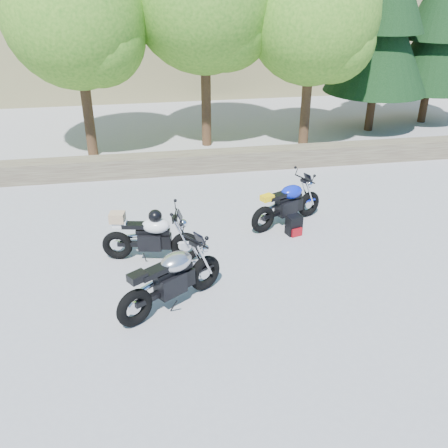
{
  "coord_description": "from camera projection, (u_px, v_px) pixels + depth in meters",
  "views": [
    {
      "loc": [
        -1.1,
        -6.65,
        4.79
      ],
      "look_at": [
        0.2,
        1.0,
        0.75
      ],
      "focal_mm": 40.0,
      "sensor_mm": 36.0,
      "label": 1
    }
  ],
  "objects": [
    {
      "name": "stone_wall",
      "position": [
        187.0,
        163.0,
        12.89
      ],
      "size": [
        22.0,
        0.55,
        0.5
      ],
      "primitive_type": "cube",
      "color": "brown",
      "rests_on": "ground"
    },
    {
      "name": "conifer_far",
      "position": [
        440.0,
        19.0,
        15.63
      ],
      "size": [
        2.82,
        2.82,
        6.27
      ],
      "color": "#382314",
      "rests_on": "ground"
    },
    {
      "name": "blue_bike",
      "position": [
        287.0,
        204.0,
        10.2
      ],
      "size": [
        1.69,
        0.91,
        0.91
      ],
      "rotation": [
        0.0,
        0.0,
        0.44
      ],
      "color": "black",
      "rests_on": "ground"
    },
    {
      "name": "tree_decid_right",
      "position": [
        317.0,
        20.0,
        13.19
      ],
      "size": [
        3.54,
        3.54,
        5.41
      ],
      "color": "#382314",
      "rests_on": "ground"
    },
    {
      "name": "backpack",
      "position": [
        294.0,
        225.0,
        9.9
      ],
      "size": [
        0.34,
        0.32,
        0.4
      ],
      "rotation": [
        0.0,
        0.0,
        0.29
      ],
      "color": "black",
      "rests_on": "ground"
    },
    {
      "name": "ground",
      "position": [
        222.0,
        293.0,
        8.19
      ],
      "size": [
        90.0,
        90.0,
        0.0
      ],
      "primitive_type": "plane",
      "color": "gray",
      "rests_on": "ground"
    },
    {
      "name": "conifer_near",
      "position": [
        385.0,
        8.0,
        14.59
      ],
      "size": [
        3.17,
        3.17,
        7.06
      ],
      "color": "#382314",
      "rests_on": "ground"
    },
    {
      "name": "white_bike",
      "position": [
        150.0,
        236.0,
        8.92
      ],
      "size": [
        1.79,
        0.62,
        1.0
      ],
      "rotation": [
        0.0,
        0.0,
        -0.2
      ],
      "color": "black",
      "rests_on": "ground"
    },
    {
      "name": "silver_bike",
      "position": [
        172.0,
        279.0,
        7.68
      ],
      "size": [
        1.74,
        1.22,
        1.0
      ],
      "rotation": [
        0.0,
        0.0,
        0.58
      ],
      "color": "black",
      "rests_on": "ground"
    },
    {
      "name": "tree_decid_left",
      "position": [
        80.0,
        17.0,
        12.4
      ],
      "size": [
        3.67,
        3.67,
        5.62
      ],
      "color": "#382314",
      "rests_on": "ground"
    }
  ]
}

